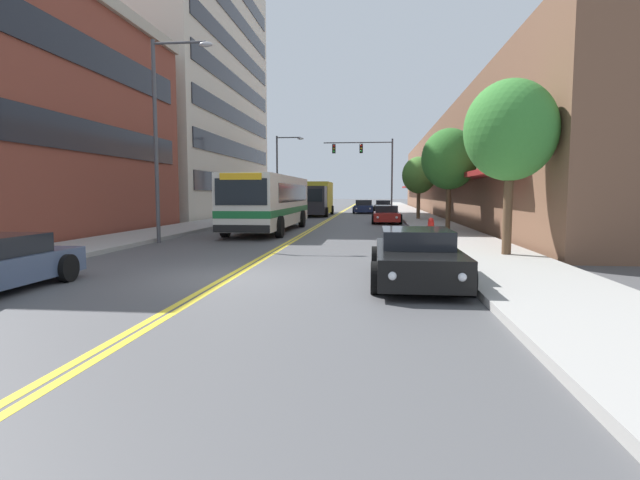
# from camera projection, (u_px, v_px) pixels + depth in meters

# --- Properties ---
(ground_plane) EXTENTS (240.00, 240.00, 0.00)m
(ground_plane) POSITION_uv_depth(u_px,v_px,m) (339.00, 214.00, 48.67)
(ground_plane) COLOR #4C4C4F
(sidewalk_left) EXTENTS (3.08, 106.00, 0.16)m
(sidewalk_left) POSITION_uv_depth(u_px,v_px,m) (268.00, 213.00, 49.43)
(sidewalk_left) COLOR #9E9B96
(sidewalk_left) RESTS_ON ground_plane
(sidewalk_right) EXTENTS (3.08, 106.00, 0.16)m
(sidewalk_right) POSITION_uv_depth(u_px,v_px,m) (412.00, 213.00, 47.90)
(sidewalk_right) COLOR #9E9B96
(sidewalk_right) RESTS_ON ground_plane
(centre_line) EXTENTS (0.34, 106.00, 0.01)m
(centre_line) POSITION_uv_depth(u_px,v_px,m) (339.00, 214.00, 48.67)
(centre_line) COLOR yellow
(centre_line) RESTS_ON ground_plane
(brick_storefront_left) EXTENTS (9.24, 17.55, 11.15)m
(brick_storefront_left) POSITION_uv_depth(u_px,v_px,m) (9.00, 116.00, 22.97)
(brick_storefront_left) COLOR brown
(brick_storefront_left) RESTS_ON ground_plane
(office_tower_left) EXTENTS (12.08, 24.76, 23.33)m
(office_tower_left) POSITION_uv_depth(u_px,v_px,m) (172.00, 86.00, 45.07)
(office_tower_left) COLOR beige
(office_tower_left) RESTS_ON ground_plane
(storefront_row_right) EXTENTS (9.10, 68.00, 8.23)m
(storefront_row_right) POSITION_uv_depth(u_px,v_px,m) (474.00, 171.00, 46.90)
(storefront_row_right) COLOR brown
(storefront_row_right) RESTS_ON ground_plane
(city_bus) EXTENTS (2.84, 11.63, 2.90)m
(city_bus) POSITION_uv_depth(u_px,v_px,m) (270.00, 200.00, 26.70)
(city_bus) COLOR silver
(city_bus) RESTS_ON ground_plane
(car_silver_parked_left_mid) EXTENTS (1.98, 4.31, 1.35)m
(car_silver_parked_left_mid) POSITION_uv_depth(u_px,v_px,m) (281.00, 210.00, 41.43)
(car_silver_parked_left_mid) COLOR #B7B7BC
(car_silver_parked_left_mid) RESTS_ON ground_plane
(car_black_parked_right_foreground) EXTENTS (2.05, 4.77, 1.21)m
(car_black_parked_right_foreground) POSITION_uv_depth(u_px,v_px,m) (416.00, 257.00, 11.39)
(car_black_parked_right_foreground) COLOR black
(car_black_parked_right_foreground) RESTS_ON ground_plane
(car_dark_grey_parked_right_mid) EXTENTS (2.01, 4.71, 1.25)m
(car_dark_grey_parked_right_mid) POSITION_uv_depth(u_px,v_px,m) (383.00, 206.00, 53.78)
(car_dark_grey_parked_right_mid) COLOR #38383D
(car_dark_grey_parked_right_mid) RESTS_ON ground_plane
(car_red_parked_right_far) EXTENTS (1.97, 4.29, 1.18)m
(car_red_parked_right_far) POSITION_uv_depth(u_px,v_px,m) (386.00, 215.00, 33.65)
(car_red_parked_right_far) COLOR maroon
(car_red_parked_right_far) RESTS_ON ground_plane
(car_navy_moving_lead) EXTENTS (2.13, 4.89, 1.33)m
(car_navy_moving_lead) POSITION_uv_depth(u_px,v_px,m) (364.00, 207.00, 50.56)
(car_navy_moving_lead) COLOR #19234C
(car_navy_moving_lead) RESTS_ON ground_plane
(box_truck) EXTENTS (2.79, 7.96, 3.02)m
(box_truck) POSITION_uv_depth(u_px,v_px,m) (315.00, 198.00, 44.49)
(box_truck) COLOR #232328
(box_truck) RESTS_ON ground_plane
(traffic_signal_mast) EXTENTS (7.02, 0.38, 7.45)m
(traffic_signal_mast) POSITION_uv_depth(u_px,v_px,m) (370.00, 160.00, 50.36)
(traffic_signal_mast) COLOR #47474C
(traffic_signal_mast) RESTS_ON ground_plane
(street_lamp_left_near) EXTENTS (2.52, 0.28, 8.07)m
(street_lamp_left_near) POSITION_uv_depth(u_px,v_px,m) (164.00, 123.00, 19.94)
(street_lamp_left_near) COLOR #47474C
(street_lamp_left_near) RESTS_ON ground_plane
(street_lamp_left_far) EXTENTS (2.51, 0.28, 7.12)m
(street_lamp_left_far) POSITION_uv_depth(u_px,v_px,m) (281.00, 168.00, 44.91)
(street_lamp_left_far) COLOR #47474C
(street_lamp_left_far) RESTS_ON ground_plane
(street_tree_right_near) EXTENTS (2.75, 2.75, 5.26)m
(street_tree_right_near) POSITION_uv_depth(u_px,v_px,m) (510.00, 131.00, 14.95)
(street_tree_right_near) COLOR brown
(street_tree_right_near) RESTS_ON sidewalk_right
(street_tree_right_mid) EXTENTS (2.76, 2.76, 5.08)m
(street_tree_right_mid) POSITION_uv_depth(u_px,v_px,m) (449.00, 159.00, 24.81)
(street_tree_right_mid) COLOR brown
(street_tree_right_mid) RESTS_ON sidewalk_right
(street_tree_right_far) EXTENTS (2.42, 2.42, 4.50)m
(street_tree_right_far) POSITION_uv_depth(u_px,v_px,m) (419.00, 175.00, 36.19)
(street_tree_right_far) COLOR brown
(street_tree_right_far) RESTS_ON sidewalk_right
(fire_hydrant) EXTENTS (0.35, 0.27, 0.79)m
(fire_hydrant) POSITION_uv_depth(u_px,v_px,m) (431.00, 227.00, 21.86)
(fire_hydrant) COLOR red
(fire_hydrant) RESTS_ON sidewalk_right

